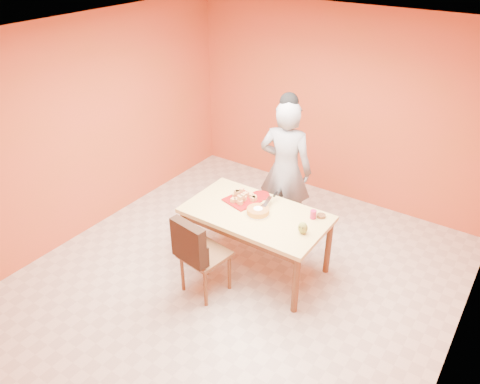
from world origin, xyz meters
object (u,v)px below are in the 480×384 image
Objects in this scene: magenta_glass at (313,214)px; dining_table at (256,220)px; red_dinner_plate at (261,195)px; dining_chair at (204,253)px; egg_ornament at (303,228)px; sponge_cake at (258,211)px; person at (285,170)px; checker_tin at (321,216)px; pastry_platter at (242,200)px.

dining_table is at bearing -156.10° from magenta_glass.
dining_chair is at bearing -94.60° from red_dinner_plate.
red_dinner_plate is at bearing 143.36° from egg_ornament.
sponge_cake is (0.26, 0.65, 0.29)m from dining_chair.
person is at bearing 119.63° from egg_ornament.
dining_chair is 1.35m from checker_tin.
pastry_platter is 0.93m from checker_tin.
sponge_cake reaches higher than dining_table.
pastry_platter is at bearing -170.78° from magenta_glass.
sponge_cake is (0.13, -0.84, -0.11)m from person.
red_dinner_plate is at bearing 71.95° from person.
egg_ornament is (0.88, -0.18, 0.06)m from pastry_platter.
person is 13.70× the size of egg_ornament.
sponge_cake is (0.03, -0.01, 0.13)m from dining_table.
magenta_glass is at bearing -130.89° from checker_tin.
dining_chair is 1.09m from egg_ornament.
checker_tin reaches higher than pastry_platter.
person reaches higher than dining_table.
magenta_glass is (0.58, 0.26, 0.14)m from dining_table.
checker_tin is at bearing 56.88° from dining_chair.
egg_ornament is 0.39m from checker_tin.
dining_chair is 1.26m from magenta_glass.
egg_ornament is at bearing -83.38° from magenta_glass.
checker_tin is (0.64, 0.33, 0.11)m from dining_table.
person is at bearing 139.90° from magenta_glass.
pastry_platter reaches higher than dining_table.
red_dinner_plate is at bearing 179.33° from checker_tin.
egg_ornament reaches higher than pastry_platter.
sponge_cake is at bearing 76.11° from dining_chair.
checker_tin is at bearing 134.25° from person.
red_dinner_plate is at bearing 61.91° from pastry_platter.
dining_table is 0.73m from checker_tin.
sponge_cake reaches higher than red_dinner_plate.
sponge_cake is 0.58m from egg_ornament.
person reaches higher than sponge_cake.
red_dinner_plate is 0.86m from egg_ornament.
red_dinner_plate is 0.73m from magenta_glass.
person is at bearing 98.88° from sponge_cake.
dining_chair is at bearing -153.65° from egg_ornament.
pastry_platter is 0.90m from egg_ornament.
sponge_cake is at bearing -153.85° from magenta_glass.
checker_tin is at bearing -0.67° from red_dinner_plate.
dining_table is 0.64m from egg_ornament.
pastry_platter is 2.57× the size of egg_ornament.
dining_table is at bearing 78.93° from dining_chair.
checker_tin is (0.06, 0.07, -0.03)m from magenta_glass.
sponge_cake is 0.61m from magenta_glass.
dining_table is 12.03× the size of egg_ornament.
dining_chair is at bearing 73.05° from person.
dining_table is 0.87m from person.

